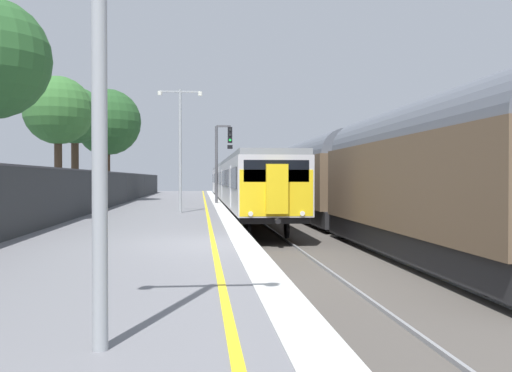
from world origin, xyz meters
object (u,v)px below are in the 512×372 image
object	(u,v)px
commuter_train_at_platform	(238,182)
background_tree_right	(106,124)
platform_lamp_mid	(180,140)
background_tree_left	(74,118)
platform_lamp_near	(99,4)
freight_train_adjacent_track	(352,176)
signal_gantry	(221,154)
background_tree_centre	(60,112)

from	to	relation	value
commuter_train_at_platform	background_tree_right	size ratio (longest dim) A/B	5.52
commuter_train_at_platform	platform_lamp_mid	xyz separation A→B (m)	(-3.65, -15.52, 2.02)
background_tree_left	background_tree_right	size ratio (longest dim) A/B	0.90
platform_lamp_mid	background_tree_left	xyz separation A→B (m)	(-6.29, 7.51, 1.74)
commuter_train_at_platform	background_tree_left	size ratio (longest dim) A/B	6.17
commuter_train_at_platform	platform_lamp_mid	world-z (taller)	platform_lamp_mid
platform_lamp_near	background_tree_right	bearing A→B (deg)	99.28
commuter_train_at_platform	background_tree_right	world-z (taller)	background_tree_right
freight_train_adjacent_track	background_tree_right	size ratio (longest dim) A/B	3.98
commuter_train_at_platform	freight_train_adjacent_track	world-z (taller)	freight_train_adjacent_track
signal_gantry	background_tree_right	distance (m)	8.86
signal_gantry	platform_lamp_near	bearing A→B (deg)	-94.21
signal_gantry	background_tree_centre	world-z (taller)	background_tree_centre
signal_gantry	background_tree_centre	xyz separation A→B (m)	(-8.35, -5.85, 1.84)
freight_train_adjacent_track	signal_gantry	bearing A→B (deg)	117.20
platform_lamp_near	platform_lamp_mid	world-z (taller)	platform_lamp_mid
background_tree_right	background_tree_centre	bearing A→B (deg)	-94.01
platform_lamp_near	background_tree_right	world-z (taller)	background_tree_right
platform_lamp_near	platform_lamp_mid	bearing A→B (deg)	90.00
background_tree_left	platform_lamp_near	bearing A→B (deg)	-77.18
background_tree_left	background_tree_centre	size ratio (longest dim) A/B	1.02
signal_gantry	background_tree_left	bearing A→B (deg)	-166.22
signal_gantry	background_tree_left	world-z (taller)	background_tree_left
background_tree_left	commuter_train_at_platform	bearing A→B (deg)	38.86
freight_train_adjacent_track	background_tree_left	distance (m)	16.71
commuter_train_at_platform	platform_lamp_mid	size ratio (longest dim) A/B	7.58
commuter_train_at_platform	platform_lamp_near	distance (m)	35.86
freight_train_adjacent_track	background_tree_centre	distance (m)	14.99
signal_gantry	background_tree_right	size ratio (longest dim) A/B	0.64
background_tree_right	freight_train_adjacent_track	bearing A→B (deg)	-47.87
signal_gantry	platform_lamp_mid	bearing A→B (deg)	-102.83
platform_lamp_near	signal_gantry	bearing A→B (deg)	85.79
platform_lamp_near	background_tree_left	size ratio (longest dim) A/B	0.77
commuter_train_at_platform	signal_gantry	distance (m)	6.36
background_tree_right	platform_lamp_mid	bearing A→B (deg)	-67.84
background_tree_centre	background_tree_right	bearing A→B (deg)	85.99
platform_lamp_mid	signal_gantry	bearing A→B (deg)	77.17
platform_lamp_near	freight_train_adjacent_track	bearing A→B (deg)	68.10
freight_train_adjacent_track	background_tree_right	xyz separation A→B (m)	(-13.14, 14.53, 3.59)
platform_lamp_mid	background_tree_right	bearing A→B (deg)	112.16
freight_train_adjacent_track	signal_gantry	size ratio (longest dim) A/B	6.22
platform_lamp_near	background_tree_left	distance (m)	28.39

